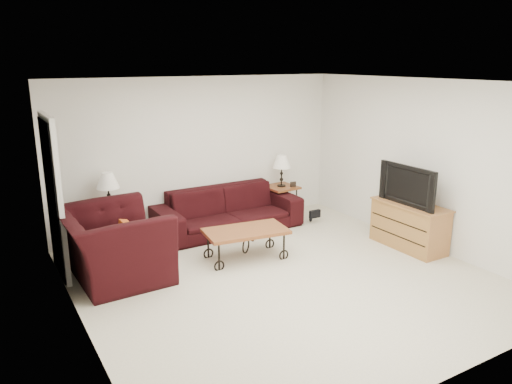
{
  "coord_description": "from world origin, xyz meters",
  "views": [
    {
      "loc": [
        -3.31,
        -4.9,
        2.76
      ],
      "look_at": [
        0.0,
        0.7,
        1.0
      ],
      "focal_mm": 34.53,
      "sensor_mm": 36.0,
      "label": 1
    }
  ],
  "objects_px": {
    "side_table_left": "(112,230)",
    "armchair": "(113,244)",
    "tv_stand": "(409,226)",
    "coffee_table": "(246,244)",
    "backpack": "(311,210)",
    "lamp_left": "(108,192)",
    "lamp_right": "(282,171)",
    "sofa": "(228,210)",
    "television": "(412,185)",
    "side_table_right": "(281,201)"
  },
  "relations": [
    {
      "from": "lamp_left",
      "to": "coffee_table",
      "type": "distance_m",
      "value": 2.17
    },
    {
      "from": "lamp_left",
      "to": "television",
      "type": "height_order",
      "value": "television"
    },
    {
      "from": "coffee_table",
      "to": "television",
      "type": "distance_m",
      "value": 2.58
    },
    {
      "from": "side_table_left",
      "to": "backpack",
      "type": "height_order",
      "value": "side_table_left"
    },
    {
      "from": "lamp_left",
      "to": "lamp_right",
      "type": "bearing_deg",
      "value": 0.0
    },
    {
      "from": "armchair",
      "to": "backpack",
      "type": "relative_size",
      "value": 3.37
    },
    {
      "from": "lamp_left",
      "to": "armchair",
      "type": "distance_m",
      "value": 1.17
    },
    {
      "from": "lamp_right",
      "to": "armchair",
      "type": "height_order",
      "value": "lamp_right"
    },
    {
      "from": "coffee_table",
      "to": "television",
      "type": "relative_size",
      "value": 1.13
    },
    {
      "from": "side_table_right",
      "to": "lamp_right",
      "type": "distance_m",
      "value": 0.57
    },
    {
      "from": "coffee_table",
      "to": "armchair",
      "type": "height_order",
      "value": "armchair"
    },
    {
      "from": "sofa",
      "to": "armchair",
      "type": "distance_m",
      "value": 2.3
    },
    {
      "from": "sofa",
      "to": "coffee_table",
      "type": "distance_m",
      "value": 1.25
    },
    {
      "from": "sofa",
      "to": "armchair",
      "type": "height_order",
      "value": "armchair"
    },
    {
      "from": "side_table_left",
      "to": "lamp_left",
      "type": "height_order",
      "value": "lamp_left"
    },
    {
      "from": "side_table_left",
      "to": "television",
      "type": "xyz_separation_m",
      "value": [
        3.84,
        -2.25,
        0.69
      ]
    },
    {
      "from": "side_table_right",
      "to": "backpack",
      "type": "relative_size",
      "value": 1.35
    },
    {
      "from": "side_table_right",
      "to": "lamp_left",
      "type": "distance_m",
      "value": 3.1
    },
    {
      "from": "coffee_table",
      "to": "tv_stand",
      "type": "distance_m",
      "value": 2.49
    },
    {
      "from": "sofa",
      "to": "armchair",
      "type": "relative_size",
      "value": 1.72
    },
    {
      "from": "sofa",
      "to": "tv_stand",
      "type": "relative_size",
      "value": 2.11
    },
    {
      "from": "side_table_left",
      "to": "tv_stand",
      "type": "distance_m",
      "value": 4.47
    },
    {
      "from": "side_table_right",
      "to": "lamp_left",
      "type": "relative_size",
      "value": 0.97
    },
    {
      "from": "tv_stand",
      "to": "backpack",
      "type": "height_order",
      "value": "tv_stand"
    },
    {
      "from": "armchair",
      "to": "tv_stand",
      "type": "height_order",
      "value": "armchair"
    },
    {
      "from": "coffee_table",
      "to": "backpack",
      "type": "relative_size",
      "value": 2.77
    },
    {
      "from": "side_table_left",
      "to": "lamp_left",
      "type": "distance_m",
      "value": 0.58
    },
    {
      "from": "side_table_left",
      "to": "backpack",
      "type": "relative_size",
      "value": 1.4
    },
    {
      "from": "tv_stand",
      "to": "television",
      "type": "xyz_separation_m",
      "value": [
        -0.02,
        0.0,
        0.64
      ]
    },
    {
      "from": "sofa",
      "to": "lamp_right",
      "type": "height_order",
      "value": "lamp_right"
    },
    {
      "from": "side_table_left",
      "to": "armchair",
      "type": "height_order",
      "value": "armchair"
    },
    {
      "from": "armchair",
      "to": "television",
      "type": "height_order",
      "value": "television"
    },
    {
      "from": "sofa",
      "to": "backpack",
      "type": "bearing_deg",
      "value": -13.13
    },
    {
      "from": "lamp_right",
      "to": "side_table_left",
      "type": "bearing_deg",
      "value": 180.0
    },
    {
      "from": "coffee_table",
      "to": "backpack",
      "type": "xyz_separation_m",
      "value": [
        1.79,
        0.86,
        -0.01
      ]
    },
    {
      "from": "lamp_left",
      "to": "armchair",
      "type": "xyz_separation_m",
      "value": [
        -0.24,
        -1.06,
        -0.42
      ]
    },
    {
      "from": "side_table_left",
      "to": "backpack",
      "type": "xyz_separation_m",
      "value": [
        3.33,
        -0.52,
        -0.08
      ]
    },
    {
      "from": "television",
      "to": "side_table_left",
      "type": "bearing_deg",
      "value": -120.35
    },
    {
      "from": "lamp_right",
      "to": "backpack",
      "type": "distance_m",
      "value": 0.87
    },
    {
      "from": "tv_stand",
      "to": "armchair",
      "type": "bearing_deg",
      "value": 163.86
    },
    {
      "from": "sofa",
      "to": "television",
      "type": "height_order",
      "value": "television"
    },
    {
      "from": "armchair",
      "to": "tv_stand",
      "type": "distance_m",
      "value": 4.27
    },
    {
      "from": "television",
      "to": "backpack",
      "type": "relative_size",
      "value": 2.45
    },
    {
      "from": "side_table_right",
      "to": "armchair",
      "type": "relative_size",
      "value": 0.4
    },
    {
      "from": "backpack",
      "to": "lamp_left",
      "type": "bearing_deg",
      "value": 172.85
    },
    {
      "from": "side_table_right",
      "to": "coffee_table",
      "type": "distance_m",
      "value": 2.04
    },
    {
      "from": "sofa",
      "to": "lamp_right",
      "type": "xyz_separation_m",
      "value": [
        1.17,
        0.18,
        0.5
      ]
    },
    {
      "from": "side_table_right",
      "to": "side_table_left",
      "type": "bearing_deg",
      "value": 180.0
    },
    {
      "from": "side_table_left",
      "to": "lamp_right",
      "type": "bearing_deg",
      "value": 0.0
    },
    {
      "from": "backpack",
      "to": "coffee_table",
      "type": "bearing_deg",
      "value": -152.69
    }
  ]
}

